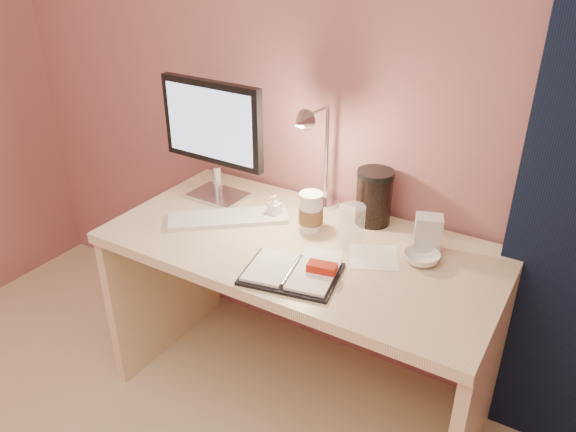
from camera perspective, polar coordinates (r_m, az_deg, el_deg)
The scene contains 13 objects.
desk at distance 2.16m, azimuth 2.28°, elevation -6.97°, with size 1.40×0.70×0.73m.
monitor at distance 2.21m, azimuth -7.55°, elevation 8.64°, with size 0.45×0.17×0.48m.
keyboard at distance 2.14m, azimuth -6.07°, elevation -0.21°, with size 0.45×0.13×0.02m, color silver.
planner at distance 1.80m, azimuth 0.61°, elevation -5.76°, with size 0.34×0.28×0.05m.
paper_a at distance 1.89m, azimuth 3.35°, elevation -4.41°, with size 0.13×0.13×0.00m, color white.
paper_c at distance 1.92m, azimuth 8.68°, elevation -4.16°, with size 0.16×0.16×0.00m, color white.
coffee_cup at distance 2.04m, azimuth 2.34°, elevation 0.35°, with size 0.09×0.09×0.14m.
clear_cup at distance 1.94m, azimuth 6.50°, elevation -1.05°, with size 0.09×0.09×0.15m, color white.
bowl at distance 1.91m, azimuth 13.43°, elevation -4.16°, with size 0.12×0.12×0.04m, color silver.
lotion_bottle at distance 2.12m, azimuth -1.37°, elevation 0.92°, with size 0.04×0.04×0.09m, color white.
dark_jar at distance 2.10m, azimuth 8.71°, elevation 1.64°, with size 0.13×0.13×0.19m, color black.
product_box at distance 1.96m, azimuth 14.01°, elevation -1.80°, with size 0.09×0.07×0.13m, color #B8B8B4.
desk_lamp at distance 2.04m, azimuth 2.78°, elevation 6.64°, with size 0.11×0.27×0.43m.
Camera 1 is at (0.84, -0.11, 1.74)m, focal length 35.00 mm.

